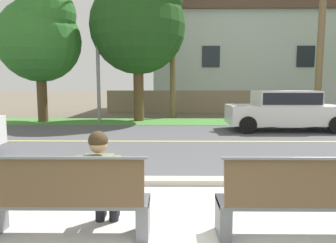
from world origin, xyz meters
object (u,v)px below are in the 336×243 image
Objects in this scene: shade_tree_left at (141,19)px; shade_tree_far_left at (41,35)px; car_white_far at (284,109)px; seated_person_olive at (101,178)px; streetlamp at (98,30)px; bench_left at (66,200)px; bench_right at (303,201)px.

shade_tree_far_left is at bearing -173.89° from shade_tree_left.
car_white_far is 0.69× the size of shade_tree_far_left.
seated_person_olive is at bearing -86.90° from shade_tree_left.
seated_person_olive is 11.79m from streetlamp.
streetlamp is 2.06m from shade_tree_left.
streetlamp is 1.20× the size of shade_tree_far_left.
shade_tree_far_left is 4.64m from shade_tree_left.
bench_left is 0.44× the size of car_white_far.
bench_left is at bearing -155.27° from seated_person_olive.
streetlamp reaches higher than bench_left.
bench_left is 0.30× the size of shade_tree_far_left.
streetlamp reaches higher than car_white_far.
car_white_far is (5.20, 8.35, 0.18)m from seated_person_olive.
streetlamp is 1.00× the size of shade_tree_left.
bench_right is 9.00m from car_white_far.
streetlamp is at bearing 113.62° from bench_right.
seated_person_olive is (0.37, 0.17, 0.22)m from bench_left.
bench_right is 1.52× the size of seated_person_olive.
streetlamp is at bearing 103.06° from seated_person_olive.
streetlamp is (-4.86, 11.12, 3.79)m from bench_right.
bench_right is at bearing 0.00° from bench_left.
shade_tree_left reaches higher than car_white_far.
shade_tree_left is (4.54, 0.49, 0.79)m from shade_tree_far_left.
bench_right is 13.85m from shade_tree_far_left.
shade_tree_far_left is (-10.36, 2.57, 3.20)m from car_white_far.
bench_left is 0.25× the size of shade_tree_left.
bench_right is 12.72m from shade_tree_left.
seated_person_olive is at bearing 24.73° from bench_left.
seated_person_olive reaches higher than bench_right.
streetlamp is (-2.17, 11.12, 3.79)m from bench_left.
car_white_far is at bearing 56.83° from bench_left.
car_white_far is (5.57, 8.52, 0.39)m from bench_left.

